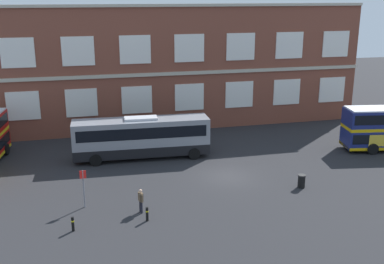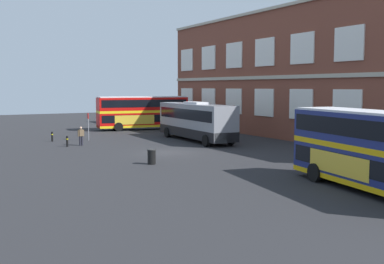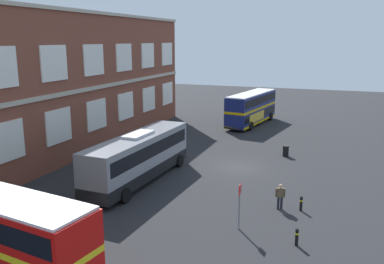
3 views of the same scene
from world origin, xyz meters
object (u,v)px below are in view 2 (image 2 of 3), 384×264
Objects in this scene: bus_stand_flag at (88,124)px; station_litter_bin at (152,157)px; safety_bollard_west at (67,141)px; double_decker_near at (143,112)px; double_decker_middle at (376,150)px; touring_coach at (196,121)px; safety_bollard_east at (52,136)px; waiting_passenger at (81,135)px.

station_litter_bin is at bearing -1.64° from bus_stand_flag.
bus_stand_flag is at bearing 141.60° from safety_bollard_west.
double_decker_near and double_decker_middle have the same top height.
bus_stand_flag reaches higher than station_litter_bin.
double_decker_middle is at bearing -8.01° from touring_coach.
touring_coach is at bearing 59.99° from bus_stand_flag.
safety_bollard_west is at bearing -45.25° from double_decker_near.
safety_bollard_east is (7.69, -12.75, -1.66)m from double_decker_near.
touring_coach reaches higher than safety_bollard_west.
bus_stand_flag is (-3.67, 1.78, 0.70)m from waiting_passenger.
double_decker_middle is 24.47m from touring_coach.
safety_bollard_west is 4.70m from safety_bollard_east.
touring_coach is (-24.23, 3.41, -0.24)m from double_decker_middle.
double_decker_near is 0.93× the size of touring_coach.
double_decker_middle is 31.69m from safety_bollard_east.
waiting_passenger is at bearing -163.78° from double_decker_middle.
waiting_passenger is at bearing -173.96° from station_litter_bin.
bus_stand_flag is (-29.52, -5.73, -0.51)m from double_decker_middle.
safety_bollard_east is at bearing -163.35° from double_decker_middle.
touring_coach is 13.96m from safety_bollard_east.
waiting_passenger is at bearing 99.65° from safety_bollard_west.
safety_bollard_east is (-0.80, -3.34, -1.14)m from bus_stand_flag.
station_litter_bin is at bearing -155.10° from double_decker_middle.
double_decker_near is 14.98m from safety_bollard_east.
double_decker_middle is 11.87× the size of safety_bollard_east.
double_decker_near is 6.62× the size of waiting_passenger.
double_decker_middle is at bearing 16.65° from safety_bollard_east.
station_litter_bin is (10.88, -9.61, -1.39)m from touring_coach.
double_decker_near is at bearing 121.11° from safety_bollard_east.
double_decker_near is 11.85× the size of safety_bollard_west.
safety_bollard_west is (3.89, -3.09, -1.14)m from bus_stand_flag.
double_decker_near is 11.85× the size of safety_bollard_east.
double_decker_middle is 26.94m from waiting_passenger.
safety_bollard_east is at bearing -115.99° from touring_coach.
safety_bollard_west is 1.00× the size of safety_bollard_east.
double_decker_near reaches higher than safety_bollard_west.
bus_stand_flag is 5.10m from safety_bollard_west.
touring_coach is 12.75× the size of safety_bollard_east.
double_decker_near is 4.17× the size of bus_stand_flag.
station_litter_bin is (24.66, -9.88, -1.63)m from double_decker_near.
touring_coach reaches higher than waiting_passenger.
double_decker_middle is 30.07m from bus_stand_flag.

